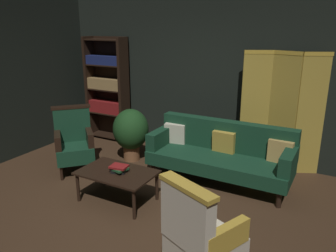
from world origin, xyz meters
TOP-DOWN VIEW (x-y plane):
  - ground_plane at (0.00, 0.00)m, footprint 10.00×10.00m
  - back_wall at (0.00, 2.45)m, footprint 7.20×0.10m
  - side_wall_left at (-3.00, 0.60)m, footprint 0.10×3.60m
  - folding_screen at (1.23, 2.30)m, footprint 1.28×0.32m
  - bookshelf at (-2.15, 2.19)m, footprint 0.90×0.32m
  - velvet_couch at (0.55, 1.45)m, footprint 2.12×0.78m
  - coffee_table at (-0.43, 0.19)m, footprint 1.00×0.64m
  - armchair_gilt_accent at (1.12, -0.65)m, footprint 0.76×0.76m
  - armchair_wing_left at (-1.62, 0.64)m, footprint 0.82×0.82m
  - potted_plant at (-1.09, 1.45)m, footprint 0.61×0.61m
  - book_black_cloth at (-0.40, 0.19)m, footprint 0.22×0.18m
  - book_green_cloth at (-0.40, 0.19)m, footprint 0.23×0.21m
  - book_red_leather at (-0.40, 0.19)m, footprint 0.24×0.19m

SIDE VIEW (x-z plane):
  - ground_plane at x=0.00m, z-range 0.00..0.00m
  - coffee_table at x=-0.43m, z-range 0.16..0.58m
  - book_black_cloth at x=-0.40m, z-range 0.42..0.46m
  - velvet_couch at x=0.55m, z-range 0.01..0.89m
  - book_green_cloth at x=-0.40m, z-range 0.46..0.49m
  - armchair_gilt_accent at x=1.12m, z-range -0.03..1.01m
  - armchair_wing_left at x=-1.62m, z-range -0.03..1.01m
  - book_red_leather at x=-0.40m, z-range 0.49..0.51m
  - potted_plant at x=-1.09m, z-range 0.07..0.98m
  - folding_screen at x=1.23m, z-range 0.04..1.94m
  - bookshelf at x=-2.15m, z-range 0.03..2.08m
  - back_wall at x=0.00m, z-range 0.00..2.80m
  - side_wall_left at x=-3.00m, z-range 0.00..2.80m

